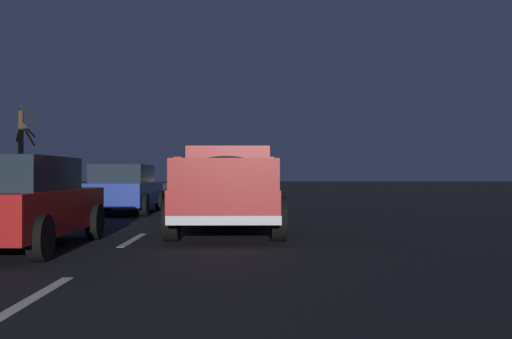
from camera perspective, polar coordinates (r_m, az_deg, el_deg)
name	(u,v)px	position (r m, az deg, el deg)	size (l,w,h in m)	color
ground	(200,201)	(28.73, -5.20, -2.90)	(144.00, 144.00, 0.00)	black
sidewalk_shoulder	(76,200)	(29.71, -16.24, -2.69)	(108.00, 4.00, 0.12)	slate
lane_markings	(152,199)	(31.06, -9.61, -2.70)	(108.00, 3.54, 0.01)	silver
pickup_truck	(228,186)	(13.40, -2.62, -1.57)	(5.43, 2.29, 1.87)	maroon
sedan_green	(238,185)	(26.84, -1.69, -1.40)	(4.45, 2.10, 1.54)	#14592D
sedan_red	(16,202)	(10.99, -21.26, -2.83)	(4.42, 2.06, 1.54)	maroon
sedan_blue	(124,189)	(20.05, -12.09, -1.73)	(4.43, 2.06, 1.54)	navy
sedan_tan	(239,182)	(37.23, -1.56, -1.12)	(4.41, 2.04, 1.54)	#9E845B
bare_tree_far	(22,150)	(35.15, -20.82, 1.69)	(1.78, 1.56, 4.94)	#423323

